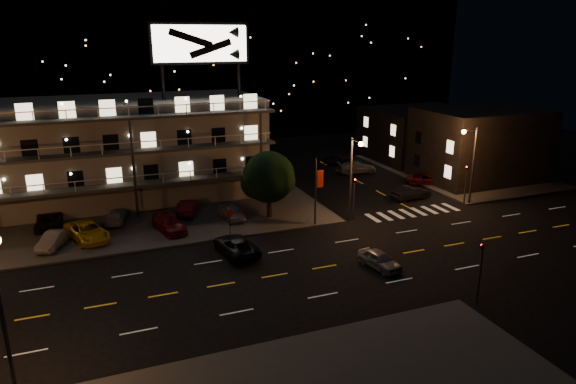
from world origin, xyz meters
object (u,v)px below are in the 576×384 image
object	(u,v)px
road_car_east	(380,260)
lot_car_4	(231,212)
lot_car_2	(87,231)
road_car_west	(236,245)
side_car_0	(411,193)
tree	(268,179)
lot_car_7	(117,216)

from	to	relation	value
road_car_east	lot_car_4	bearing A→B (deg)	107.35
lot_car_2	road_car_west	world-z (taller)	lot_car_2
side_car_0	road_car_east	xyz separation A→B (m)	(-12.02, -13.53, -0.07)
tree	road_car_west	xyz separation A→B (m)	(-5.21, -6.91, -3.22)
road_car_east	road_car_west	distance (m)	11.37
road_car_east	road_car_west	world-z (taller)	road_car_west
tree	road_car_west	distance (m)	9.23
side_car_0	road_car_east	world-z (taller)	side_car_0
side_car_0	road_car_west	size ratio (longest dim) A/B	0.84
lot_car_2	road_car_west	size ratio (longest dim) A/B	1.03
lot_car_7	road_car_west	xyz separation A→B (m)	(8.43, -10.70, -0.04)
lot_car_7	tree	bearing A→B (deg)	178.19
road_car_west	side_car_0	bearing A→B (deg)	-169.63
lot_car_7	road_car_east	world-z (taller)	lot_car_7
lot_car_2	side_car_0	bearing A→B (deg)	-19.74
tree	lot_car_4	bearing A→B (deg)	168.67
road_car_east	road_car_west	xyz separation A→B (m)	(-9.34, 6.49, 0.07)
lot_car_2	lot_car_4	bearing A→B (deg)	-17.29
road_car_west	road_car_east	bearing A→B (deg)	137.32
lot_car_7	side_car_0	xyz separation A→B (m)	(29.78, -3.66, -0.04)
tree	road_car_west	bearing A→B (deg)	-127.02
tree	side_car_0	xyz separation A→B (m)	(16.14, 0.13, -3.23)
lot_car_4	road_car_east	world-z (taller)	lot_car_4
side_car_0	road_car_east	bearing A→B (deg)	134.42
lot_car_4	road_car_east	distance (m)	16.02
lot_car_4	lot_car_2	bearing A→B (deg)	174.91
road_car_east	lot_car_2	bearing A→B (deg)	135.33
tree	lot_car_7	distance (m)	14.51
lot_car_7	road_car_east	xyz separation A→B (m)	(17.76, -17.19, -0.11)
lot_car_2	side_car_0	size ratio (longest dim) A/B	1.23
lot_car_4	road_car_east	xyz separation A→B (m)	(7.61, -14.10, -0.18)
lot_car_2	road_car_east	xyz separation A→B (m)	(20.36, -13.56, -0.24)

